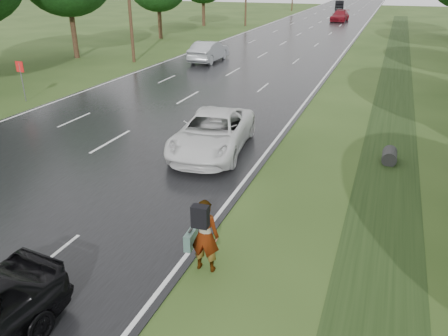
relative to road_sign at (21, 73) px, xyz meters
name	(u,v)px	position (x,y,z in m)	size (l,w,h in m)	color
road	(294,37)	(8.50, 33.00, -1.62)	(14.00, 180.00, 0.04)	black
edge_stripe_east	(353,40)	(15.25, 33.00, -1.60)	(0.12, 180.00, 0.01)	silver
edge_stripe_west	(239,35)	(1.75, 33.00, -1.60)	(0.12, 180.00, 0.01)	silver
center_line	(294,37)	(8.50, 33.00, -1.60)	(0.12, 180.00, 0.01)	silver
drainage_ditch	(393,105)	(20.00, 6.71, -1.61)	(2.20, 120.00, 0.56)	black
road_sign	(21,73)	(0.00, 0.00, 0.00)	(0.50, 0.06, 2.30)	slate
pedestrian	(204,235)	(15.89, -10.84, -0.64)	(0.89, 0.77, 1.95)	#A5998C
white_pickup	(213,132)	(13.11, -3.43, -0.80)	(2.65, 5.74, 1.59)	silver
silver_sedan	(209,51)	(5.17, 15.31, -0.77)	(1.77, 5.07, 1.67)	#999CA1
far_car_red	(340,16)	(11.06, 54.33, -0.80)	(2.25, 5.54, 1.61)	maroon
far_car_dark	(339,5)	(7.50, 82.10, -0.77)	(1.75, 5.03, 1.66)	black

